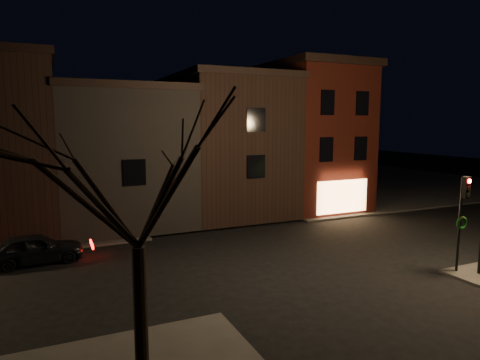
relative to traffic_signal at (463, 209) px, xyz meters
name	(u,v)px	position (x,y,z in m)	size (l,w,h in m)	color
ground	(278,255)	(-5.60, 5.51, -2.81)	(120.00, 120.00, 0.00)	black
sidewalk_far_right	(347,180)	(14.40, 25.51, -2.75)	(30.00, 30.00, 0.12)	#2D2B28
corner_building	(310,135)	(2.40, 14.98, 2.59)	(6.50, 8.50, 10.50)	#4A140D
row_building_a	(224,144)	(-4.10, 16.01, 2.03)	(7.30, 10.30, 9.40)	black
row_building_b	(119,154)	(-11.35, 16.01, 1.53)	(7.80, 10.30, 8.40)	black
traffic_signal	(463,209)	(0.00, 0.00, 0.00)	(0.58, 0.38, 4.05)	black
bare_tree_left	(136,161)	(-13.60, -1.49, 2.63)	(5.60, 5.60, 7.50)	black
parked_car_a	(35,249)	(-16.26, 8.94, -2.12)	(1.63, 4.06, 1.38)	black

